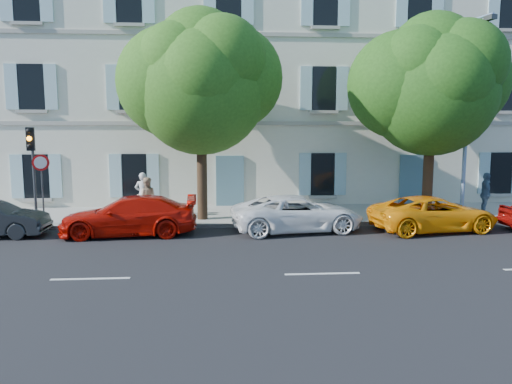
{
  "coord_description": "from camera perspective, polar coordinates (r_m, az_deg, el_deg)",
  "views": [
    {
      "loc": [
        -2.69,
        -16.59,
        3.88
      ],
      "look_at": [
        -1.31,
        2.0,
        1.4
      ],
      "focal_mm": 35.0,
      "sensor_mm": 36.0,
      "label": 1
    }
  ],
  "objects": [
    {
      "name": "tree_left",
      "position": [
        19.98,
        -6.33,
        11.62
      ],
      "size": [
        5.16,
        5.16,
        8.01
      ],
      "color": "#3A2819",
      "rests_on": "sidewalk"
    },
    {
      "name": "pedestrian_a",
      "position": [
        21.2,
        -12.79,
        -0.25
      ],
      "size": [
        0.68,
        0.46,
        1.82
      ],
      "primitive_type": "imported",
      "rotation": [
        0.0,
        0.0,
        3.11
      ],
      "color": "silver",
      "rests_on": "sidewalk"
    },
    {
      "name": "kerb",
      "position": [
        19.44,
        3.81,
        -3.71
      ],
      "size": [
        36.0,
        0.16,
        0.16
      ],
      "primitive_type": "cube",
      "color": "#9E998E",
      "rests_on": "ground"
    },
    {
      "name": "ground",
      "position": [
        17.25,
        4.87,
        -5.45
      ],
      "size": [
        90.0,
        90.0,
        0.0
      ],
      "primitive_type": "plane",
      "color": "black"
    },
    {
      "name": "car_red_coupe",
      "position": [
        18.34,
        -14.33,
        -2.66
      ],
      "size": [
        4.89,
        2.18,
        1.39
      ],
      "primitive_type": "imported",
      "rotation": [
        0.0,
        0.0,
        4.76
      ],
      "color": "#B10E05",
      "rests_on": "ground"
    },
    {
      "name": "sidewalk",
      "position": [
        21.55,
        3.01,
        -2.6
      ],
      "size": [
        36.0,
        4.5,
        0.15
      ],
      "primitive_type": "cube",
      "color": "#A09E96",
      "rests_on": "ground"
    },
    {
      "name": "road_sign",
      "position": [
        20.33,
        -23.31,
        1.88
      ],
      "size": [
        0.61,
        0.18,
        2.68
      ],
      "color": "#383A3D",
      "rests_on": "sidewalk"
    },
    {
      "name": "tree_right",
      "position": [
        21.52,
        19.45,
        10.71
      ],
      "size": [
        5.12,
        5.12,
        7.9
      ],
      "color": "#3A2819",
      "rests_on": "sidewalk"
    },
    {
      "name": "street_lamp",
      "position": [
        21.87,
        23.18,
        8.87
      ],
      "size": [
        0.33,
        1.68,
        7.86
      ],
      "color": "#7293BF",
      "rests_on": "sidewalk"
    },
    {
      "name": "traffic_light",
      "position": [
        20.4,
        -24.25,
        3.9
      ],
      "size": [
        0.32,
        0.42,
        3.67
      ],
      "color": "#383A3D",
      "rests_on": "sidewalk"
    },
    {
      "name": "car_white_coupe",
      "position": [
        18.48,
        4.74,
        -2.45
      ],
      "size": [
        5.09,
        2.87,
        1.34
      ],
      "primitive_type": "imported",
      "rotation": [
        0.0,
        0.0,
        1.71
      ],
      "color": "white",
      "rests_on": "ground"
    },
    {
      "name": "pedestrian_c",
      "position": [
        22.97,
        24.77,
        -0.21
      ],
      "size": [
        0.72,
        1.13,
        1.8
      ],
      "primitive_type": "imported",
      "rotation": [
        0.0,
        0.0,
        1.28
      ],
      "color": "#476482",
      "rests_on": "sidewalk"
    },
    {
      "name": "car_yellow_supercar",
      "position": [
        19.62,
        19.62,
        -2.35
      ],
      "size": [
        4.93,
        2.82,
        1.3
      ],
      "primitive_type": "imported",
      "rotation": [
        0.0,
        0.0,
        1.72
      ],
      "color": "#FF980A",
      "rests_on": "ground"
    },
    {
      "name": "pedestrian_b",
      "position": [
        20.82,
        -12.39,
        -0.62
      ],
      "size": [
        0.83,
        0.66,
        1.65
      ],
      "primitive_type": "imported",
      "rotation": [
        0.0,
        0.0,
        3.19
      ],
      "color": "tan",
      "rests_on": "sidewalk"
    },
    {
      "name": "building",
      "position": [
        27.01,
        1.53,
        12.08
      ],
      "size": [
        28.0,
        7.0,
        12.0
      ],
      "primitive_type": "cube",
      "color": "beige",
      "rests_on": "ground"
    }
  ]
}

